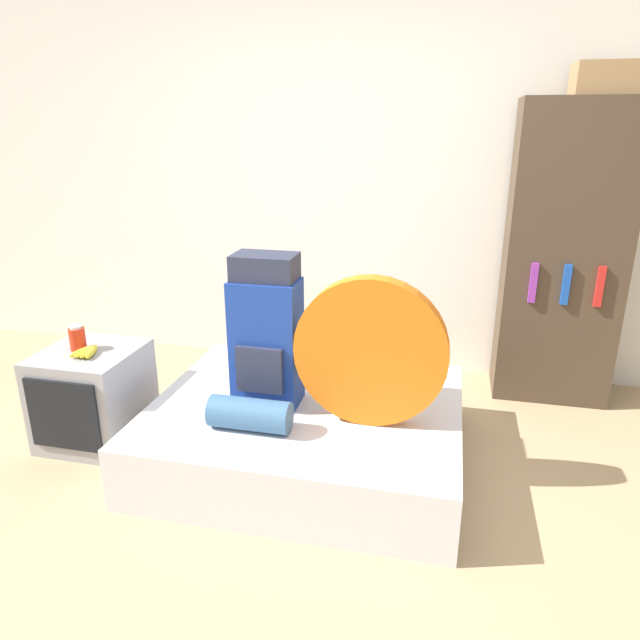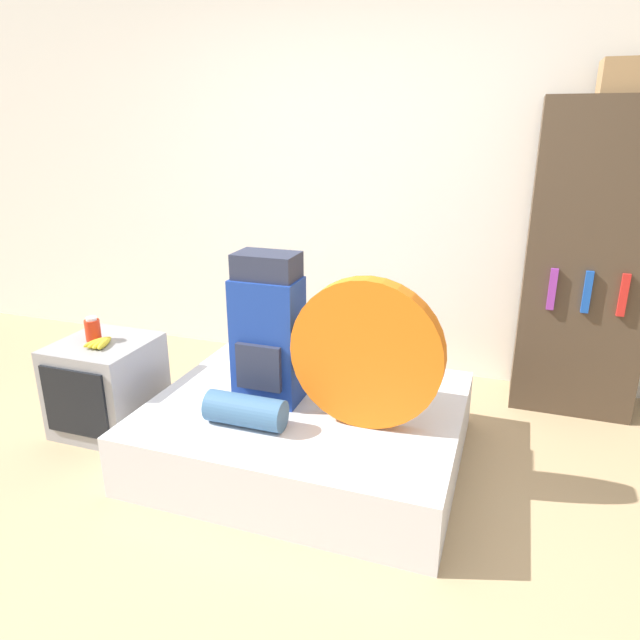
# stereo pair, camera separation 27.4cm
# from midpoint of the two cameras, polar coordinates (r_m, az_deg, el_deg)

# --- Properties ---
(ground_plane) EXTENTS (16.00, 16.00, 0.00)m
(ground_plane) POSITION_cam_midpoint_polar(r_m,az_deg,el_deg) (2.52, -2.68, -22.14)
(ground_plane) COLOR tan
(wall_back) EXTENTS (8.00, 0.05, 2.60)m
(wall_back) POSITION_cam_midpoint_polar(r_m,az_deg,el_deg) (3.91, 8.61, 13.54)
(wall_back) COLOR white
(wall_back) RESTS_ON ground_plane
(bed) EXTENTS (1.54, 1.30, 0.32)m
(bed) POSITION_cam_midpoint_polar(r_m,az_deg,el_deg) (3.01, 1.38, -10.89)
(bed) COLOR silver
(bed) RESTS_ON ground_plane
(backpack) EXTENTS (0.33, 0.25, 0.76)m
(backpack) POSITION_cam_midpoint_polar(r_m,az_deg,el_deg) (2.82, -2.49, -1.20)
(backpack) COLOR navy
(backpack) RESTS_ON bed
(tent_bag) EXTENTS (0.71, 0.09, 0.71)m
(tent_bag) POSITION_cam_midpoint_polar(r_m,az_deg,el_deg) (2.61, 7.69, -3.44)
(tent_bag) COLOR orange
(tent_bag) RESTS_ON bed
(sleeping_roll) EXTENTS (0.38, 0.15, 0.15)m
(sleeping_roll) POSITION_cam_midpoint_polar(r_m,az_deg,el_deg) (2.70, -4.56, -9.09)
(sleeping_roll) COLOR #3D668E
(sleeping_roll) RESTS_ON bed
(television) EXTENTS (0.49, 0.52, 0.52)m
(television) POSITION_cam_midpoint_polar(r_m,az_deg,el_deg) (3.40, -18.39, -6.28)
(television) COLOR #939399
(television) RESTS_ON ground_plane
(canister) EXTENTS (0.08, 0.08, 0.14)m
(canister) POSITION_cam_midpoint_polar(r_m,az_deg,el_deg) (3.33, -19.63, -0.95)
(canister) COLOR red
(canister) RESTS_ON television
(banana_bunch) EXTENTS (0.13, 0.17, 0.04)m
(banana_bunch) POSITION_cam_midpoint_polar(r_m,az_deg,el_deg) (3.25, -18.86, -2.19)
(banana_bunch) COLOR yellow
(banana_bunch) RESTS_ON television
(bookshelf) EXTENTS (0.68, 0.40, 1.81)m
(bookshelf) POSITION_cam_midpoint_polar(r_m,az_deg,el_deg) (3.70, 27.14, 5.11)
(bookshelf) COLOR #473828
(bookshelf) RESTS_ON ground_plane
(cardboard_box) EXTENTS (0.33, 0.27, 0.17)m
(cardboard_box) POSITION_cam_midpoint_polar(r_m,az_deg,el_deg) (3.65, 31.04, 20.16)
(cardboard_box) COLOR #99754C
(cardboard_box) RESTS_ON bookshelf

